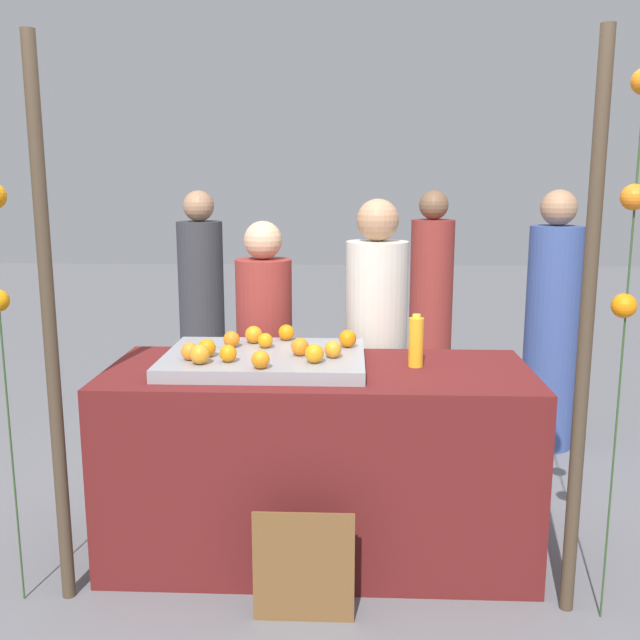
{
  "coord_description": "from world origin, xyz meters",
  "views": [
    {
      "loc": [
        0.15,
        -3.23,
        1.78
      ],
      "look_at": [
        0.0,
        0.15,
        1.12
      ],
      "focal_mm": 40.21,
      "sensor_mm": 36.0,
      "label": 1
    }
  ],
  "objects_px": {
    "orange_0": "(190,351)",
    "vendor_left": "(265,369)",
    "chalkboard_sign": "(304,568)",
    "stall_counter": "(319,461)",
    "vendor_right": "(376,363)",
    "orange_1": "(348,339)",
    "juice_bottle": "(416,342)"
  },
  "relations": [
    {
      "from": "stall_counter",
      "to": "juice_bottle",
      "type": "bearing_deg",
      "value": 6.89
    },
    {
      "from": "orange_1",
      "to": "vendor_left",
      "type": "xyz_separation_m",
      "value": [
        -0.47,
        0.5,
        -0.29
      ]
    },
    {
      "from": "vendor_right",
      "to": "stall_counter",
      "type": "bearing_deg",
      "value": -114.41
    },
    {
      "from": "chalkboard_sign",
      "to": "vendor_right",
      "type": "xyz_separation_m",
      "value": [
        0.32,
        1.21,
        0.55
      ]
    },
    {
      "from": "stall_counter",
      "to": "vendor_right",
      "type": "height_order",
      "value": "vendor_right"
    },
    {
      "from": "stall_counter",
      "to": "vendor_left",
      "type": "distance_m",
      "value": 0.81
    },
    {
      "from": "juice_bottle",
      "to": "vendor_right",
      "type": "xyz_separation_m",
      "value": [
        -0.17,
        0.58,
        -0.25
      ]
    },
    {
      "from": "chalkboard_sign",
      "to": "vendor_left",
      "type": "bearing_deg",
      "value": 103.44
    },
    {
      "from": "orange_0",
      "to": "vendor_right",
      "type": "relative_size",
      "value": 0.05
    },
    {
      "from": "stall_counter",
      "to": "orange_1",
      "type": "bearing_deg",
      "value": 53.38
    },
    {
      "from": "vendor_left",
      "to": "vendor_right",
      "type": "relative_size",
      "value": 0.93
    },
    {
      "from": "juice_bottle",
      "to": "vendor_left",
      "type": "bearing_deg",
      "value": 141.55
    },
    {
      "from": "vendor_left",
      "to": "vendor_right",
      "type": "bearing_deg",
      "value": -4.3
    },
    {
      "from": "stall_counter",
      "to": "orange_0",
      "type": "relative_size",
      "value": 24.17
    },
    {
      "from": "chalkboard_sign",
      "to": "orange_0",
      "type": "bearing_deg",
      "value": 139.11
    },
    {
      "from": "orange_0",
      "to": "juice_bottle",
      "type": "bearing_deg",
      "value": 8.87
    },
    {
      "from": "orange_1",
      "to": "orange_0",
      "type": "bearing_deg",
      "value": -158.11
    },
    {
      "from": "chalkboard_sign",
      "to": "vendor_right",
      "type": "relative_size",
      "value": 0.29
    },
    {
      "from": "chalkboard_sign",
      "to": "juice_bottle",
      "type": "bearing_deg",
      "value": 52.26
    },
    {
      "from": "juice_bottle",
      "to": "orange_0",
      "type": "bearing_deg",
      "value": -171.13
    },
    {
      "from": "orange_0",
      "to": "chalkboard_sign",
      "type": "relative_size",
      "value": 0.17
    },
    {
      "from": "chalkboard_sign",
      "to": "vendor_left",
      "type": "height_order",
      "value": "vendor_left"
    },
    {
      "from": "orange_0",
      "to": "juice_bottle",
      "type": "relative_size",
      "value": 0.33
    },
    {
      "from": "orange_1",
      "to": "juice_bottle",
      "type": "bearing_deg",
      "value": -21.32
    },
    {
      "from": "orange_1",
      "to": "chalkboard_sign",
      "type": "distance_m",
      "value": 1.1
    },
    {
      "from": "orange_1",
      "to": "juice_bottle",
      "type": "relative_size",
      "value": 0.34
    },
    {
      "from": "orange_0",
      "to": "chalkboard_sign",
      "type": "bearing_deg",
      "value": -40.89
    },
    {
      "from": "orange_0",
      "to": "stall_counter",
      "type": "bearing_deg",
      "value": 10.41
    },
    {
      "from": "orange_0",
      "to": "vendor_left",
      "type": "height_order",
      "value": "vendor_left"
    },
    {
      "from": "stall_counter",
      "to": "vendor_right",
      "type": "xyz_separation_m",
      "value": [
        0.29,
        0.63,
        0.32
      ]
    },
    {
      "from": "stall_counter",
      "to": "chalkboard_sign",
      "type": "height_order",
      "value": "stall_counter"
    },
    {
      "from": "juice_bottle",
      "to": "chalkboard_sign",
      "type": "distance_m",
      "value": 1.13
    }
  ]
}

